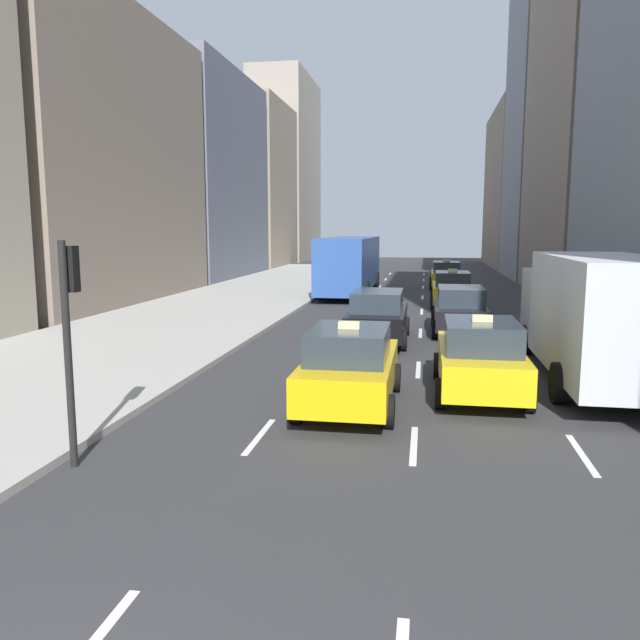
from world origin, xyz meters
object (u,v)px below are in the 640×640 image
object	(u,v)px
taxi_second	(480,357)
sedan_silver_behind	(378,316)
sedan_black_near	(460,309)
city_bus	(350,263)
taxi_fourth	(452,289)
traffic_light_pole	(69,317)
taxi_lead	(350,366)
box_truck	(593,313)
taxi_third	(446,275)

from	to	relation	value
taxi_second	sedan_silver_behind	bearing A→B (deg)	114.06
sedan_black_near	city_bus	bearing A→B (deg)	113.00
taxi_fourth	sedan_black_near	world-z (taller)	taxi_fourth
sedan_black_near	traffic_light_pole	bearing A→B (deg)	-115.57
taxi_fourth	traffic_light_pole	world-z (taller)	traffic_light_pole
taxi_lead	city_bus	bearing A→B (deg)	96.87
box_truck	taxi_second	bearing A→B (deg)	-148.27
taxi_fourth	traffic_light_pole	bearing A→B (deg)	-107.33
taxi_second	traffic_light_pole	size ratio (longest dim) A/B	1.22
sedan_silver_behind	city_bus	bearing A→B (deg)	100.22
traffic_light_pole	taxi_lead	bearing A→B (deg)	45.25
sedan_black_near	taxi_second	bearing A→B (deg)	-90.00
box_truck	sedan_silver_behind	bearing A→B (deg)	140.97
taxi_third	box_truck	world-z (taller)	box_truck
taxi_third	sedan_silver_behind	world-z (taller)	taxi_third
taxi_third	sedan_black_near	world-z (taller)	taxi_third
taxi_lead	taxi_third	bearing A→B (deg)	84.06
taxi_fourth	box_truck	bearing A→B (deg)	-79.02
sedan_black_near	sedan_silver_behind	xyz separation A→B (m)	(-2.80, -2.37, 0.02)
taxi_third	sedan_silver_behind	size ratio (longest dim) A/B	0.93
taxi_second	taxi_fourth	size ratio (longest dim) A/B	1.00
taxi_second	city_bus	world-z (taller)	city_bus
sedan_black_near	city_bus	size ratio (longest dim) A/B	0.40
taxi_third	city_bus	distance (m)	6.71
taxi_lead	sedan_black_near	size ratio (longest dim) A/B	0.95
city_bus	taxi_fourth	bearing A→B (deg)	-45.44
taxi_third	box_truck	size ratio (longest dim) A/B	0.52
taxi_second	sedan_silver_behind	xyz separation A→B (m)	(-2.80, 6.27, 0.01)
taxi_lead	sedan_black_near	world-z (taller)	taxi_lead
taxi_second	taxi_fourth	distance (m)	16.16
taxi_lead	box_truck	size ratio (longest dim) A/B	0.52
city_bus	traffic_light_pole	xyz separation A→B (m)	(-1.14, -27.33, 0.62)
sedan_silver_behind	traffic_light_pole	world-z (taller)	traffic_light_pole
sedan_black_near	box_truck	distance (m)	7.50
taxi_lead	taxi_fourth	xyz separation A→B (m)	(2.80, 17.65, 0.00)
box_truck	taxi_lead	bearing A→B (deg)	-150.14
taxi_third	sedan_silver_behind	distance (m)	19.36
sedan_silver_behind	taxi_third	bearing A→B (deg)	81.69
sedan_black_near	city_bus	xyz separation A→B (m)	(-5.61, 13.22, 0.92)
taxi_fourth	city_bus	bearing A→B (deg)	134.56
taxi_fourth	box_truck	world-z (taller)	box_truck
taxi_second	taxi_third	distance (m)	25.43
city_bus	box_truck	xyz separation A→B (m)	(8.41, -20.13, -0.08)
sedan_black_near	taxi_fourth	bearing A→B (deg)	90.00
taxi_second	sedan_black_near	world-z (taller)	taxi_second
taxi_third	taxi_fourth	bearing A→B (deg)	-90.00
taxi_second	box_truck	distance (m)	3.39
taxi_lead	city_bus	world-z (taller)	city_bus
sedan_silver_behind	taxi_lead	bearing A→B (deg)	-90.00
sedan_silver_behind	box_truck	distance (m)	7.26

